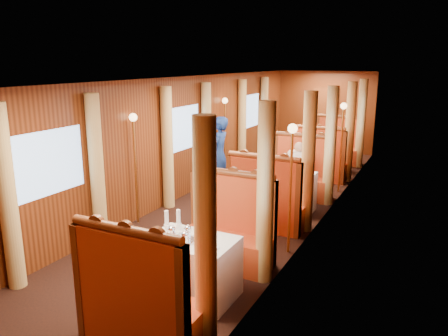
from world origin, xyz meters
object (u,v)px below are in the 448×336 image
Objects in this scene: banquette_near_fwd at (140,305)px; banquette_far_aft at (337,148)px; banquette_near_aft at (228,235)px; banquette_mid_aft at (301,177)px; table_far at (329,157)px; tea_tray at (182,239)px; teapot_left at (172,234)px; teapot_right at (185,239)px; rose_vase_mid at (284,164)px; passenger at (298,165)px; steward at (219,155)px; banquette_mid_fwd at (266,205)px; fruit_plate at (210,246)px; table_mid at (285,192)px; banquette_far_fwd at (319,163)px; rose_vase_far at (329,136)px; teapot_back at (188,233)px; table_near at (192,268)px.

banquette_near_fwd is 9.03m from banquette_far_aft.
banquette_far_aft is at bearing 90.00° from banquette_near_fwd.
banquette_near_fwd is 2.03m from banquette_near_aft.
table_far is (0.00, 2.49, -0.05)m from banquette_mid_aft.
banquette_near_fwd is 1.00× the size of banquette_mid_aft.
tea_tray is 2.23× the size of teapot_left.
rose_vase_mid is (-0.05, 3.62, 0.12)m from teapot_right.
teapot_left is at bearing -92.73° from passenger.
steward is (-1.67, -3.01, 0.46)m from table_far.
teapot_left is 0.23m from teapot_right.
fruit_plate is at bearing -83.07° from banquette_mid_fwd.
teapot_right reaches higher than table_mid.
banquette_far_aft is (0.00, 1.01, 0.05)m from table_far.
banquette_far_fwd is at bearing 89.24° from tea_tray.
fruit_plate reaches higher than tea_tray.
table_far is at bearing -90.00° from banquette_far_aft.
table_mid is at bearing 40.72° from rose_vase_mid.
banquette_mid_aft is 3.72× the size of rose_vase_mid.
banquette_near_aft is 1.00× the size of banquette_far_fwd.
banquette_mid_aft is 0.40m from passenger.
teapot_right is (0.01, -4.66, 0.39)m from banquette_mid_aft.
banquette_mid_aft reaches higher than teapot_left.
banquette_mid_aft reaches higher than rose_vase_far.
teapot_back is 0.67× the size of fruit_plate.
table_near is 0.78× the size of banquette_mid_aft.
table_far is 3.09× the size of tea_tray.
banquette_mid_aft is 1.80m from steward.
rose_vase_mid is at bearing 87.34° from teapot_right.
fruit_plate is 0.59× the size of rose_vase_mid.
banquette_far_aft is at bearing 90.00° from table_far.
banquette_mid_aft is at bearing 86.71° from teapot_right.
banquette_near_aft is 1.05m from teapot_back.
banquette_far_aft is 6.36× the size of fruit_plate.
teapot_left reaches higher than table_far.
table_near is 0.52m from fruit_plate.
teapot_back is at bearing -90.44° from rose_vase_mid.
table_far is at bearing 90.00° from passenger.
teapot_right is at bearing -89.86° from banquette_mid_aft.
banquette_near_aft is at bearing 90.00° from table_near.
teapot_back is (-0.06, -2.45, 0.38)m from banquette_mid_fwd.
fruit_plate is (0.32, -3.62, 0.39)m from table_mid.
rose_vase_far is at bearing 91.42° from banquette_far_fwd.
banquette_mid_aft is at bearing -90.00° from table_far.
banquette_mid_fwd is 1.28× the size of table_far.
banquette_near_aft is 6.36× the size of fruit_plate.
rose_vase_mid is (-0.35, 3.58, 0.16)m from fruit_plate.
steward is at bearing 119.28° from banquette_near_aft.
banquette_near_aft is at bearing 25.97° from steward.
table_mid is 3.62m from teapot_left.
banquette_mid_fwd is 3.72× the size of rose_vase_far.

